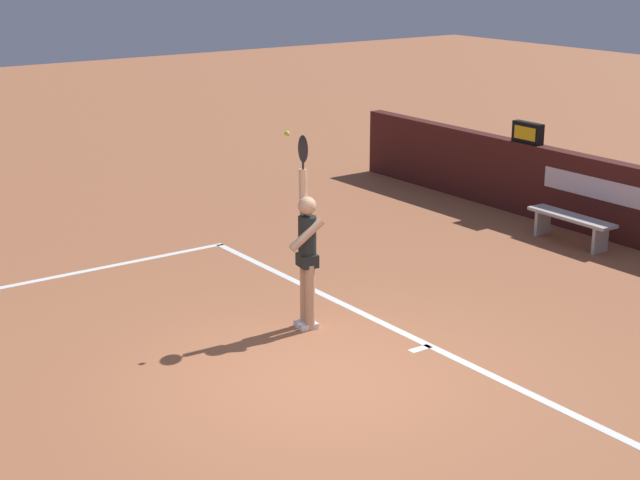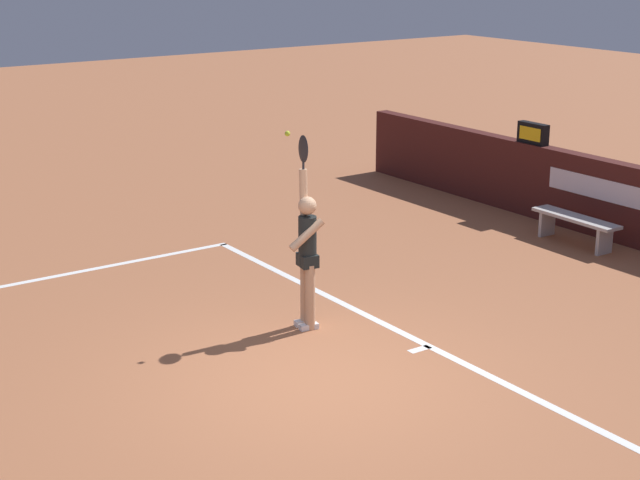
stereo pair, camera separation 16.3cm
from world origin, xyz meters
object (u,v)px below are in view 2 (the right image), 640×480
Objects in this scene: tennis_player at (307,250)px; tennis_ball at (287,134)px; speed_display at (533,133)px; courtside_bench_near at (575,223)px.

tennis_ball is (-0.20, -0.14, 1.43)m from tennis_player.
courtside_bench_near is (1.69, -0.73, -1.10)m from speed_display.
courtside_bench_near is at bearing 92.77° from tennis_ball.
speed_display is 9.38× the size of tennis_ball.
courtside_bench_near is (-0.27, 5.59, -2.08)m from tennis_ball.
speed_display is 0.39× the size of courtside_bench_near.
tennis_ball is at bearing -72.73° from speed_display.
tennis_player is 1.45m from tennis_ball.
speed_display is at bearing 109.29° from tennis_player.
tennis_ball is at bearing -144.12° from tennis_player.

